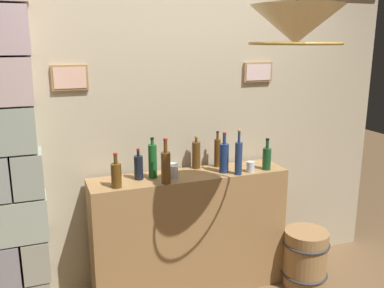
{
  "coord_description": "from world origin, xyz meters",
  "views": [
    {
      "loc": [
        -1.05,
        -2.02,
        1.99
      ],
      "look_at": [
        0.0,
        0.8,
        1.25
      ],
      "focal_mm": 39.21,
      "sensor_mm": 36.0,
      "label": 1
    }
  ],
  "objects": [
    {
      "name": "bar_shelf_unit",
      "position": [
        0.0,
        0.85,
        0.5
      ],
      "size": [
        1.54,
        0.35,
        1.0
      ],
      "primitive_type": "cube",
      "color": "#9E7547",
      "rests_on": "ground"
    },
    {
      "name": "wooden_barrel",
      "position": [
        0.92,
        0.59,
        0.24
      ],
      "size": [
        0.38,
        0.38,
        0.48
      ],
      "color": "#9E7547",
      "rests_on": "ground"
    },
    {
      "name": "stone_pillar",
      "position": [
        -1.25,
        0.96,
        1.28
      ],
      "size": [
        0.42,
        0.32,
        2.51
      ],
      "color": "gray",
      "rests_on": "ground"
    },
    {
      "name": "liquor_bottle_bourbon",
      "position": [
        0.61,
        0.75,
        1.09
      ],
      "size": [
        0.07,
        0.07,
        0.25
      ],
      "color": "#184925",
      "rests_on": "bar_shelf_unit"
    },
    {
      "name": "glass_tumbler_shot",
      "position": [
        -0.14,
        0.8,
        1.04
      ],
      "size": [
        0.06,
        0.06,
        0.09
      ],
      "color": "silver",
      "rests_on": "bar_shelf_unit"
    },
    {
      "name": "liquor_bottle_port",
      "position": [
        -0.28,
        0.87,
        1.13
      ],
      "size": [
        0.06,
        0.06,
        0.31
      ],
      "color": "#175622",
      "rests_on": "bar_shelf_unit"
    },
    {
      "name": "liquor_bottle_brandy",
      "position": [
        -0.39,
        0.87,
        1.09
      ],
      "size": [
        0.07,
        0.07,
        0.23
      ],
      "color": "black",
      "rests_on": "bar_shelf_unit"
    },
    {
      "name": "pendant_lamp",
      "position": [
        0.34,
        0.05,
        2.07
      ],
      "size": [
        0.53,
        0.53,
        0.52
      ],
      "color": "beige"
    },
    {
      "name": "panelled_rear_partition",
      "position": [
        -0.0,
        1.1,
        1.37
      ],
      "size": [
        3.73,
        0.15,
        2.58
      ],
      "color": "#BCAD8E",
      "rests_on": "ground"
    },
    {
      "name": "glass_tumbler_highball",
      "position": [
        -0.11,
        0.93,
        1.03
      ],
      "size": [
        0.07,
        0.07,
        0.07
      ],
      "color": "silver",
      "rests_on": "bar_shelf_unit"
    },
    {
      "name": "liquor_bottle_sherry",
      "position": [
        0.35,
        0.71,
        1.13
      ],
      "size": [
        0.06,
        0.06,
        0.35
      ],
      "color": "navy",
      "rests_on": "bar_shelf_unit"
    },
    {
      "name": "liquor_bottle_rum",
      "position": [
        -0.23,
        0.71,
        1.12
      ],
      "size": [
        0.07,
        0.07,
        0.33
      ],
      "color": "#5B3714",
      "rests_on": "bar_shelf_unit"
    },
    {
      "name": "liquor_bottle_mezcal",
      "position": [
        -0.58,
        0.75,
        1.09
      ],
      "size": [
        0.07,
        0.07,
        0.25
      ],
      "color": "#593813",
      "rests_on": "bar_shelf_unit"
    },
    {
      "name": "glass_tumbler_rocks",
      "position": [
        0.46,
        0.73,
        1.04
      ],
      "size": [
        0.06,
        0.06,
        0.08
      ],
      "color": "silver",
      "rests_on": "bar_shelf_unit"
    },
    {
      "name": "liquor_bottle_tequila",
      "position": [
        0.28,
        0.96,
        1.11
      ],
      "size": [
        0.05,
        0.05,
        0.29
      ],
      "color": "#5B3413",
      "rests_on": "bar_shelf_unit"
    },
    {
      "name": "liquor_bottle_whiskey",
      "position": [
        0.26,
        0.8,
        1.12
      ],
      "size": [
        0.07,
        0.07,
        0.32
      ],
      "color": "navy",
      "rests_on": "bar_shelf_unit"
    },
    {
      "name": "liquor_bottle_vermouth",
      "position": [
        0.1,
        0.98,
        1.11
      ],
      "size": [
        0.07,
        0.07,
        0.27
      ],
      "color": "#583614",
      "rests_on": "bar_shelf_unit"
    }
  ]
}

